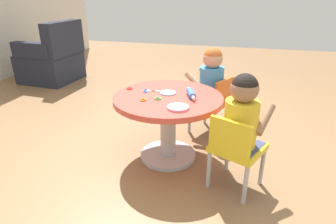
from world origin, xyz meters
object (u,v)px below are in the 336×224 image
at_px(craft_table, 168,113).
at_px(craft_scissors, 149,91).
at_px(child_chair_left, 236,148).
at_px(seated_child_left, 242,114).
at_px(seated_child_right, 211,77).
at_px(armchair_dark, 53,60).
at_px(child_chair_right, 213,102).
at_px(rolling_pin, 191,93).

height_order(craft_table, craft_scissors, craft_scissors).
distance_m(child_chair_left, seated_child_left, 0.23).
bearing_deg(seated_child_right, craft_table, 154.45).
relative_size(seated_child_right, armchair_dark, 0.60).
bearing_deg(child_chair_right, seated_child_left, -161.66).
relative_size(child_chair_right, armchair_dark, 0.63).
bearing_deg(seated_child_left, armchair_dark, 55.72).
height_order(child_chair_left, child_chair_right, same).
bearing_deg(child_chair_right, craft_table, 150.55).
distance_m(child_chair_left, seated_child_right, 0.87).
bearing_deg(armchair_dark, seated_child_right, -113.95).
distance_m(armchair_dark, craft_scissors, 2.51).
bearing_deg(armchair_dark, child_chair_left, -124.98).
distance_m(seated_child_right, craft_scissors, 0.63).
bearing_deg(child_chair_left, seated_child_right, 18.45).
height_order(seated_child_right, rolling_pin, seated_child_right).
distance_m(child_chair_right, craft_scissors, 0.67).
height_order(seated_child_right, armchair_dark, armchair_dark).
bearing_deg(seated_child_left, craft_table, 66.25).
height_order(craft_table, seated_child_left, seated_child_left).
height_order(seated_child_left, child_chair_right, seated_child_left).
relative_size(child_chair_right, rolling_pin, 2.41).
bearing_deg(rolling_pin, armchair_dark, 55.90).
distance_m(craft_table, seated_child_left, 0.60).
bearing_deg(craft_table, seated_child_left, -113.75).
relative_size(seated_child_left, craft_scissors, 3.65).
relative_size(child_chair_left, armchair_dark, 0.63).
relative_size(seated_child_left, armchair_dark, 0.60).
bearing_deg(child_chair_right, seated_child_right, 63.95).
relative_size(craft_table, child_chair_right, 1.51).
distance_m(child_chair_left, child_chair_right, 0.82).
distance_m(seated_child_left, seated_child_right, 0.81).
bearing_deg(child_chair_left, seated_child_left, -24.26).
bearing_deg(craft_scissors, seated_child_left, -112.88).
bearing_deg(craft_table, child_chair_right, -29.45).
xyz_separation_m(child_chair_left, seated_child_right, (0.80, 0.27, 0.23)).
bearing_deg(craft_scissors, armchair_dark, 52.26).
xyz_separation_m(craft_table, armchair_dark, (1.59, 2.15, -0.07)).
bearing_deg(seated_child_right, armchair_dark, 66.05).
height_order(seated_child_left, rolling_pin, seated_child_left).
distance_m(rolling_pin, craft_scissors, 0.34).
height_order(seated_child_right, craft_scissors, seated_child_right).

